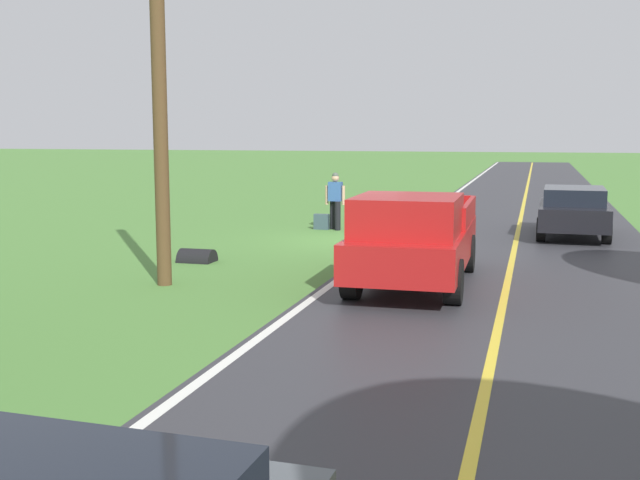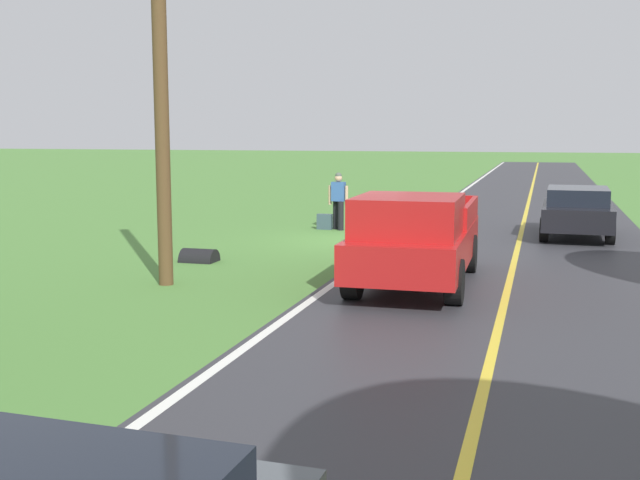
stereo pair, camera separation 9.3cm
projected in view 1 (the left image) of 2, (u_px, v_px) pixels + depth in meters
ground_plane at (355, 241)px, 21.33m from camera, size 200.00×200.00×0.00m
road_surface at (515, 247)px, 20.20m from camera, size 6.97×120.00×0.00m
lane_edge_line at (390, 242)px, 21.08m from camera, size 0.16×117.60×0.00m
lane_centre_line at (515, 247)px, 20.20m from camera, size 0.14×117.60×0.00m
hitchhiker_walking at (336, 198)px, 23.67m from camera, size 0.62×0.51×1.75m
suitcase_carried at (322, 222)px, 23.81m from camera, size 0.46×0.21×0.47m
pickup_truck_passing at (413, 237)px, 14.90m from camera, size 2.17×5.43×1.82m
sedan_near_oncoming at (573, 210)px, 22.14m from camera, size 2.01×4.44×1.41m
utility_pole_roadside at (159, 86)px, 14.65m from camera, size 0.28×0.28×7.64m
drainage_culvert at (197, 262)px, 17.89m from camera, size 0.80×0.60×0.60m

